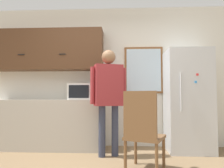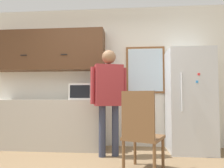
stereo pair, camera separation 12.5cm
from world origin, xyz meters
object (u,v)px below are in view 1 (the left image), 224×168
Objects in this scene: microwave at (83,92)px; chair at (143,129)px; refrigerator at (187,100)px; person at (109,91)px.

microwave is 0.50× the size of chair.
refrigerator reaches higher than chair.
person is at bearing -33.95° from chair.
refrigerator is 1.73× the size of chair.
person is (0.49, -0.45, 0.01)m from microwave.
microwave is at bearing -27.97° from chair.
chair is at bearing -50.14° from microwave.
person reaches higher than microwave.
refrigerator is at bearing -106.25° from chair.
refrigerator reaches higher than microwave.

